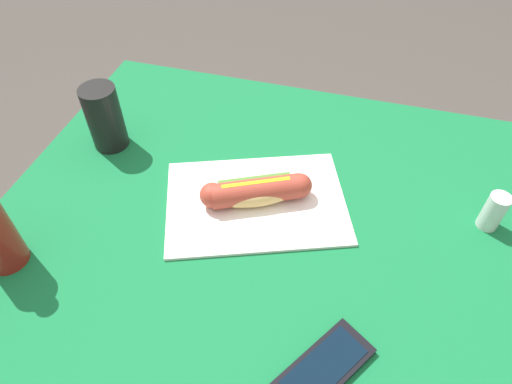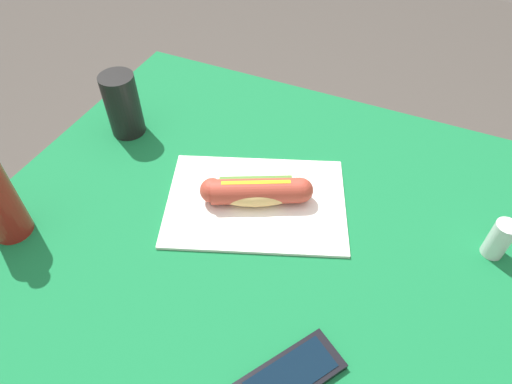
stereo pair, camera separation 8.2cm
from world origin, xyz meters
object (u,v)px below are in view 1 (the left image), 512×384
at_px(cell_phone, 324,368).
at_px(drinking_cup, 105,118).
at_px(hot_dog, 256,191).
at_px(salt_shaker, 494,212).

bearing_deg(cell_phone, drinking_cup, 145.46).
bearing_deg(drinking_cup, hot_dog, -13.09).
relative_size(hot_dog, salt_shaker, 2.63).
xyz_separation_m(cell_phone, drinking_cup, (-0.51, 0.35, 0.06)).
xyz_separation_m(hot_dog, salt_shaker, (0.41, 0.06, 0.01)).
distance_m(cell_phone, salt_shaker, 0.41).
height_order(hot_dog, salt_shaker, salt_shaker).
height_order(hot_dog, cell_phone, hot_dog).
distance_m(drinking_cup, salt_shaker, 0.74).
relative_size(hot_dog, cell_phone, 1.20).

